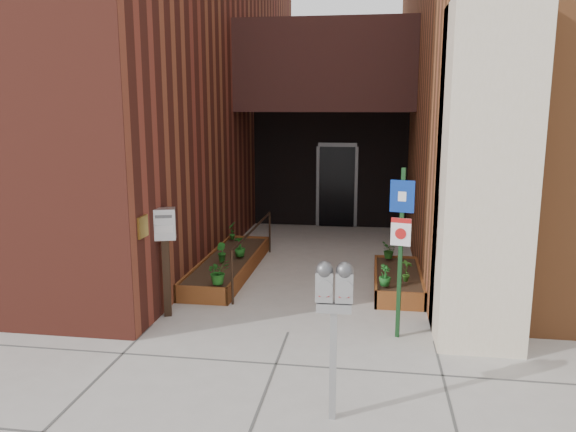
% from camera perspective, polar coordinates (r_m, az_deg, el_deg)
% --- Properties ---
extents(ground, '(80.00, 80.00, 0.00)m').
position_cam_1_polar(ground, '(8.05, -0.01, -11.75)').
color(ground, '#9E9991').
rests_on(ground, ground).
extents(architecture, '(20.00, 14.60, 10.00)m').
position_cam_1_polar(architecture, '(14.41, 3.57, 18.47)').
color(architecture, maroon).
rests_on(architecture, ground).
extents(planter_left, '(0.90, 3.60, 0.30)m').
position_cam_1_polar(planter_left, '(10.81, -6.02, -5.05)').
color(planter_left, brown).
rests_on(planter_left, ground).
extents(planter_right, '(0.80, 2.20, 0.30)m').
position_cam_1_polar(planter_right, '(10.01, 11.08, -6.52)').
color(planter_right, brown).
rests_on(planter_right, ground).
extents(handrail, '(0.04, 3.34, 0.90)m').
position_cam_1_polar(handrail, '(10.49, -3.51, -2.03)').
color(handrail, black).
rests_on(handrail, ground).
extents(parking_meter, '(0.37, 0.18, 1.65)m').
position_cam_1_polar(parking_meter, '(5.56, 4.71, -8.34)').
color(parking_meter, '#98999B').
rests_on(parking_meter, ground).
extents(sign_post, '(0.32, 0.11, 2.34)m').
position_cam_1_polar(sign_post, '(7.61, 11.40, -1.95)').
color(sign_post, '#133618').
rests_on(sign_post, ground).
extents(payment_dropbox, '(0.39, 0.33, 1.65)m').
position_cam_1_polar(payment_dropbox, '(8.50, -12.39, -2.31)').
color(payment_dropbox, black).
rests_on(payment_dropbox, ground).
extents(shrub_left_a, '(0.51, 0.51, 0.40)m').
position_cam_1_polar(shrub_left_a, '(9.16, -7.10, -5.63)').
color(shrub_left_a, '#1D5D1A').
rests_on(shrub_left_a, planter_left).
extents(shrub_left_b, '(0.27, 0.27, 0.34)m').
position_cam_1_polar(shrub_left_b, '(10.48, -6.80, -3.65)').
color(shrub_left_b, '#1B5D1A').
rests_on(shrub_left_b, planter_left).
extents(shrub_left_c, '(0.26, 0.26, 0.39)m').
position_cam_1_polar(shrub_left_c, '(10.76, -4.92, -3.11)').
color(shrub_left_c, '#1A5A19').
rests_on(shrub_left_c, planter_left).
extents(shrub_left_d, '(0.25, 0.25, 0.39)m').
position_cam_1_polar(shrub_left_d, '(12.15, -5.71, -1.47)').
color(shrub_left_d, '#1F601B').
rests_on(shrub_left_d, planter_left).
extents(shrub_right_a, '(0.27, 0.27, 0.35)m').
position_cam_1_polar(shrub_right_a, '(9.14, 9.83, -5.95)').
color(shrub_right_a, '#1B5F20').
rests_on(shrub_right_a, planter_right).
extents(shrub_right_b, '(0.28, 0.28, 0.38)m').
position_cam_1_polar(shrub_right_b, '(9.42, 11.96, -5.42)').
color(shrub_right_b, '#295E1B').
rests_on(shrub_right_b, planter_right).
extents(shrub_right_c, '(0.30, 0.30, 0.32)m').
position_cam_1_polar(shrub_right_c, '(10.74, 10.22, -3.45)').
color(shrub_right_c, '#1C5418').
rests_on(shrub_right_c, planter_right).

